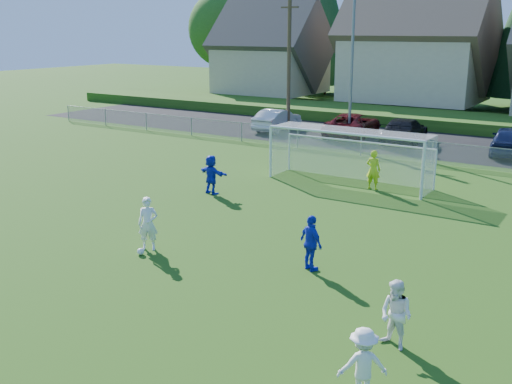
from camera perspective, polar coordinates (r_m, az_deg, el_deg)
ground at (r=15.48m, az=-16.50°, el=-11.67°), size 160.00×160.00×0.00m
asphalt_lot at (r=38.47m, az=15.88°, el=4.47°), size 60.00×60.00×0.00m
grass_embankment at (r=45.56m, az=18.72°, el=6.36°), size 70.00×6.00×0.80m
soccer_ball at (r=19.17m, az=-10.94°, el=-5.59°), size 0.22×0.22×0.22m
player_white_a at (r=19.34m, az=-10.24°, el=-2.99°), size 0.76×0.69×1.73m
player_white_b at (r=13.74m, az=13.20°, el=-11.32°), size 0.91×0.80×1.58m
player_white_c at (r=11.89m, az=10.15°, el=-15.89°), size 1.11×1.02×1.49m
player_blue_a at (r=17.51m, az=5.28°, el=-4.87°), size 1.06×0.82×1.68m
player_blue_b at (r=25.61m, az=-4.28°, el=1.68°), size 1.62×0.78×1.68m
goalkeeper at (r=26.74m, az=11.11°, el=2.09°), size 0.64×0.43×1.75m
car_b at (r=41.78m, az=2.03°, el=6.89°), size 1.73×4.57×1.49m
car_c at (r=39.72m, az=9.16°, el=6.32°), size 3.26×5.91×1.57m
car_d at (r=38.14m, az=13.92°, el=5.69°), size 2.84×5.59×1.56m
car_e at (r=36.36m, az=23.02°, el=4.53°), size 2.57×5.00×1.63m
soccer_goal at (r=27.57m, az=9.06°, el=4.18°), size 7.42×1.90×2.50m
chainlink_fence at (r=33.21m, az=13.15°, el=4.10°), size 52.06×0.06×1.20m
streetlight at (r=38.02m, az=9.19°, el=12.08°), size 1.38×0.18×9.00m
utility_pole at (r=41.16m, az=3.17°, el=12.91°), size 1.60×0.26×10.00m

